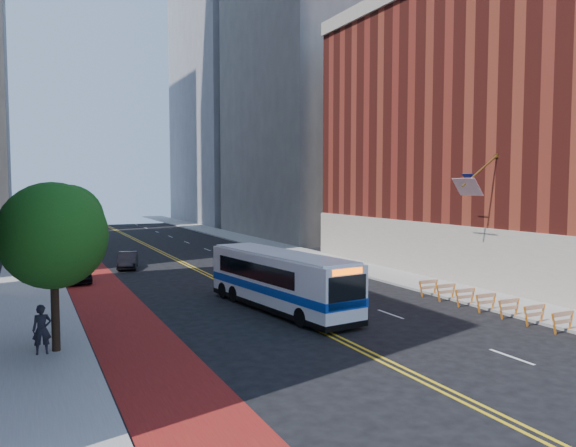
% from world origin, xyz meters
% --- Properties ---
extents(ground, '(160.00, 160.00, 0.00)m').
position_xyz_m(ground, '(0.00, 0.00, 0.00)').
color(ground, black).
rests_on(ground, ground).
extents(sidewalk_left, '(4.00, 140.00, 0.15)m').
position_xyz_m(sidewalk_left, '(-12.00, 30.00, 0.07)').
color(sidewalk_left, gray).
rests_on(sidewalk_left, ground).
extents(sidewalk_right, '(4.00, 140.00, 0.15)m').
position_xyz_m(sidewalk_right, '(12.00, 30.00, 0.07)').
color(sidewalk_right, gray).
rests_on(sidewalk_right, ground).
extents(bus_lane_paint, '(3.60, 140.00, 0.01)m').
position_xyz_m(bus_lane_paint, '(-8.10, 30.00, 0.00)').
color(bus_lane_paint, maroon).
rests_on(bus_lane_paint, ground).
extents(center_line_inner, '(0.14, 140.00, 0.01)m').
position_xyz_m(center_line_inner, '(-0.18, 30.00, 0.00)').
color(center_line_inner, gold).
rests_on(center_line_inner, ground).
extents(center_line_outer, '(0.14, 140.00, 0.01)m').
position_xyz_m(center_line_outer, '(0.18, 30.00, 0.00)').
color(center_line_outer, gold).
rests_on(center_line_outer, ground).
extents(lane_dashes, '(0.14, 98.20, 0.01)m').
position_xyz_m(lane_dashes, '(4.80, 38.00, 0.01)').
color(lane_dashes, silver).
rests_on(lane_dashes, ground).
extents(brick_building, '(18.73, 36.00, 22.00)m').
position_xyz_m(brick_building, '(21.93, 12.00, 10.96)').
color(brick_building, maroon).
rests_on(brick_building, ground).
extents(midrise_right_near, '(18.00, 26.00, 40.00)m').
position_xyz_m(midrise_right_near, '(23.00, 48.00, 20.00)').
color(midrise_right_near, slate).
rests_on(midrise_right_near, ground).
extents(midrise_right_far, '(20.00, 28.00, 55.00)m').
position_xyz_m(midrise_right_far, '(24.00, 78.00, 27.50)').
color(midrise_right_far, gray).
rests_on(midrise_right_far, ground).
extents(construction_barriers, '(1.42, 10.91, 1.00)m').
position_xyz_m(construction_barriers, '(9.60, 3.42, 0.68)').
color(construction_barriers, orange).
rests_on(construction_barriers, ground).
extents(street_tree, '(4.20, 4.20, 6.70)m').
position_xyz_m(street_tree, '(-11.24, 6.04, 4.91)').
color(street_tree, black).
rests_on(street_tree, sidewalk_left).
extents(transit_bus, '(4.00, 11.59, 3.12)m').
position_xyz_m(transit_bus, '(0.00, 9.45, 1.63)').
color(transit_bus, white).
rests_on(transit_bus, ground).
extents(car_a, '(2.28, 4.63, 1.52)m').
position_xyz_m(car_a, '(-9.30, 23.34, 0.76)').
color(car_a, black).
rests_on(car_a, ground).
extents(car_b, '(2.32, 4.26, 1.33)m').
position_xyz_m(car_b, '(-4.85, 28.16, 0.67)').
color(car_b, black).
rests_on(car_b, ground).
extents(car_c, '(2.80, 5.37, 1.49)m').
position_xyz_m(car_c, '(-9.30, 35.25, 0.74)').
color(car_c, black).
rests_on(car_c, ground).
extents(pedestrian, '(0.71, 0.47, 1.93)m').
position_xyz_m(pedestrian, '(-11.81, 5.77, 1.11)').
color(pedestrian, black).
rests_on(pedestrian, sidewalk_left).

